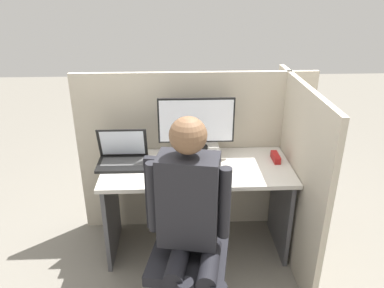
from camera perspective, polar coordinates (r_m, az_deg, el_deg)
name	(u,v)px	position (r m, az deg, el deg)	size (l,w,h in m)	color
ground_plane	(199,274)	(2.92, 1.05, -19.13)	(12.00, 12.00, 0.00)	slate
cubicle_panel_back	(195,153)	(3.07, 0.42, -1.43)	(1.88, 0.04, 1.35)	#B7AD99
cubicle_panel_right	(295,175)	(2.85, 15.42, -4.57)	(0.04, 1.24, 1.35)	#B7AD99
desk	(197,188)	(2.84, 0.76, -6.71)	(1.38, 0.62, 0.73)	beige
paper_box	(196,153)	(2.85, 0.57, -1.38)	(0.35, 0.25, 0.08)	white
monitor	(196,123)	(2.76, 0.59, 3.29)	(0.56, 0.18, 0.39)	black
laptop	(122,157)	(2.81, -10.55, -2.00)	(0.36, 0.26, 0.26)	black
mouse	(159,174)	(2.61, -5.08, -4.64)	(0.06, 0.05, 0.04)	black
stapler	(276,157)	(2.89, 12.62, -1.99)	(0.05, 0.15, 0.05)	#A31919
carrot_toy	(184,177)	(2.56, -1.30, -5.06)	(0.05, 0.15, 0.05)	orange
office_chair	(185,238)	(2.42, -1.08, -14.16)	(0.55, 0.60, 0.98)	black
person	(191,216)	(2.13, -0.19, -10.94)	(0.47, 0.49, 1.35)	black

